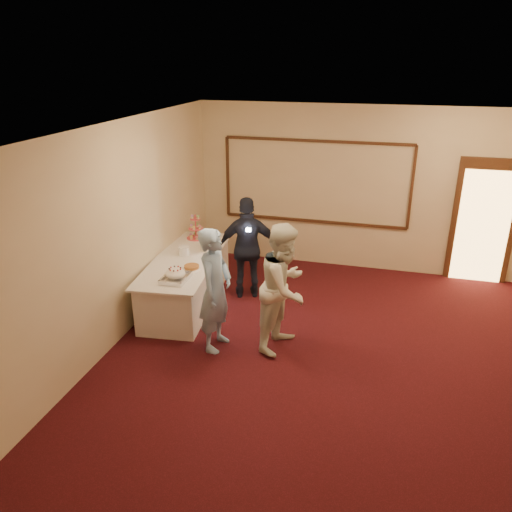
# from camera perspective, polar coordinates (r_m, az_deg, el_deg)

# --- Properties ---
(floor) EXTENTS (7.00, 7.00, 0.00)m
(floor) POSITION_cam_1_polar(r_m,az_deg,el_deg) (6.70, 8.47, -12.61)
(floor) COLOR black
(floor) RESTS_ON ground
(room_walls) EXTENTS (6.04, 7.04, 3.02)m
(room_walls) POSITION_cam_1_polar(r_m,az_deg,el_deg) (5.80, 9.58, 4.07)
(room_walls) COLOR beige
(room_walls) RESTS_ON floor
(wall_molding) EXTENTS (3.45, 0.04, 1.55)m
(wall_molding) POSITION_cam_1_polar(r_m,az_deg,el_deg) (9.33, 6.83, 8.37)
(wall_molding) COLOR #34180F
(wall_molding) RESTS_ON room_walls
(doorway) EXTENTS (1.05, 0.07, 2.20)m
(doorway) POSITION_cam_1_polar(r_m,az_deg,el_deg) (9.51, 24.54, 3.51)
(doorway) COLOR #34180F
(doorway) RESTS_ON floor
(buffet_table) EXTENTS (1.23, 2.60, 0.77)m
(buffet_table) POSITION_cam_1_polar(r_m,az_deg,el_deg) (8.17, -7.93, -2.74)
(buffet_table) COLOR silver
(buffet_table) RESTS_ON floor
(pavlova_tray) EXTENTS (0.35, 0.50, 0.18)m
(pavlova_tray) POSITION_cam_1_polar(r_m,az_deg,el_deg) (7.24, -9.18, -2.18)
(pavlova_tray) COLOR #B5B8BC
(pavlova_tray) RESTS_ON buffet_table
(cupcake_stand) EXTENTS (0.33, 0.33, 0.48)m
(cupcake_stand) POSITION_cam_1_polar(r_m,az_deg,el_deg) (8.81, -6.90, 3.08)
(cupcake_stand) COLOR #DD4F5A
(cupcake_stand) RESTS_ON buffet_table
(plate_stack_a) EXTENTS (0.18, 0.18, 0.15)m
(plate_stack_a) POSITION_cam_1_polar(r_m,az_deg,el_deg) (8.11, -8.22, 0.59)
(plate_stack_a) COLOR white
(plate_stack_a) RESTS_ON buffet_table
(plate_stack_b) EXTENTS (0.19, 0.19, 0.16)m
(plate_stack_b) POSITION_cam_1_polar(r_m,az_deg,el_deg) (8.25, -5.71, 1.12)
(plate_stack_b) COLOR white
(plate_stack_b) RESTS_ON buffet_table
(tart) EXTENTS (0.26, 0.26, 0.05)m
(tart) POSITION_cam_1_polar(r_m,az_deg,el_deg) (7.61, -7.36, -1.27)
(tart) COLOR white
(tart) RESTS_ON buffet_table
(man) EXTENTS (0.47, 0.66, 1.73)m
(man) POSITION_cam_1_polar(r_m,az_deg,el_deg) (6.69, -4.67, -3.89)
(man) COLOR #92BCEE
(man) RESTS_ON floor
(woman) EXTENTS (0.87, 1.01, 1.78)m
(woman) POSITION_cam_1_polar(r_m,az_deg,el_deg) (6.70, 3.28, -3.59)
(woman) COLOR silver
(woman) RESTS_ON floor
(guest) EXTENTS (1.08, 0.72, 1.70)m
(guest) POSITION_cam_1_polar(r_m,az_deg,el_deg) (8.13, -0.93, 0.91)
(guest) COLOR black
(guest) RESTS_ON floor
(camera_flash) EXTENTS (0.07, 0.04, 0.05)m
(camera_flash) POSITION_cam_1_polar(r_m,az_deg,el_deg) (7.75, -0.87, 3.01)
(camera_flash) COLOR white
(camera_flash) RESTS_ON guest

